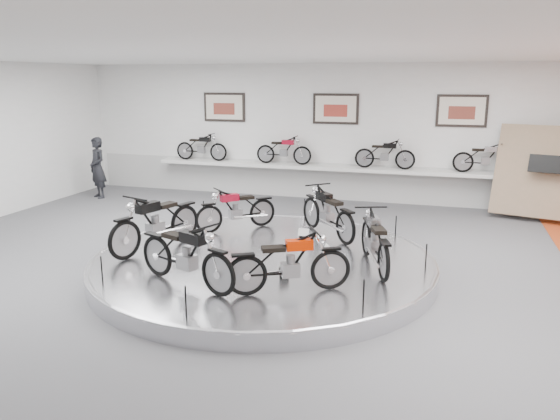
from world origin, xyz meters
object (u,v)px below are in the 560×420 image
(shelf, at_px, (333,168))
(bike_f, at_px, (289,262))
(visitor, at_px, (98,168))
(bike_b, at_px, (328,212))
(bike_a, at_px, (375,240))
(bike_c, at_px, (236,209))
(bike_e, at_px, (186,254))
(bike_d, at_px, (156,221))
(display_platform, at_px, (263,264))

(shelf, bearing_deg, bike_f, -83.16)
(visitor, bearing_deg, bike_b, 9.00)
(bike_a, bearing_deg, bike_c, 43.63)
(shelf, xyz_separation_m, visitor, (-6.93, -1.58, -0.07))
(shelf, distance_m, bike_a, 6.74)
(bike_e, bearing_deg, bike_b, 87.51)
(bike_f, xyz_separation_m, visitor, (-7.89, 6.39, 0.13))
(bike_b, relative_size, bike_d, 0.93)
(bike_a, distance_m, visitor, 10.22)
(shelf, relative_size, visitor, 5.94)
(bike_f, bearing_deg, bike_e, 158.25)
(display_platform, height_order, bike_b, bike_b)
(display_platform, height_order, shelf, shelf)
(visitor, bearing_deg, bike_d, -15.45)
(display_platform, xyz_separation_m, bike_a, (2.07, -0.01, 0.66))
(bike_c, relative_size, visitor, 0.87)
(bike_a, xyz_separation_m, bike_d, (-4.19, -0.18, 0.06))
(bike_b, xyz_separation_m, bike_d, (-2.98, -1.91, 0.04))
(bike_d, height_order, bike_e, bike_d)
(bike_d, xyz_separation_m, bike_e, (1.42, -1.57, -0.03))
(bike_f, bearing_deg, visitor, 112.63)
(bike_c, bearing_deg, visitor, -74.92)
(bike_e, height_order, bike_f, bike_e)
(bike_b, bearing_deg, display_platform, 111.14)
(bike_d, relative_size, bike_f, 1.15)
(visitor, bearing_deg, bike_c, 1.59)
(shelf, xyz_separation_m, bike_c, (-1.16, -4.80, -0.23))
(bike_d, bearing_deg, display_platform, 113.70)
(bike_f, bearing_deg, shelf, 68.49)
(display_platform, bearing_deg, bike_f, -58.69)
(bike_a, xyz_separation_m, visitor, (-9.00, 4.83, 0.12))
(display_platform, relative_size, shelf, 0.58)
(bike_c, bearing_deg, bike_f, 77.96)
(bike_d, bearing_deg, bike_e, 60.62)
(bike_c, bearing_deg, bike_e, 52.09)
(bike_d, bearing_deg, bike_a, 110.93)
(display_platform, xyz_separation_m, shelf, (0.00, 6.40, 0.85))
(bike_e, bearing_deg, bike_a, 53.94)
(bike_e, distance_m, visitor, 9.07)
(display_platform, relative_size, bike_a, 3.71)
(bike_d, distance_m, bike_f, 3.37)
(bike_d, bearing_deg, shelf, -179.36)
(bike_d, bearing_deg, visitor, -117.73)
(shelf, xyz_separation_m, bike_d, (-2.12, -6.59, -0.14))
(bike_b, bearing_deg, visitor, 26.05)
(bike_d, bearing_deg, bike_f, 84.34)
(bike_f, height_order, visitor, visitor)
(bike_e, relative_size, visitor, 0.98)
(visitor, bearing_deg, bike_e, -15.83)
(bike_f, bearing_deg, display_platform, 92.96)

